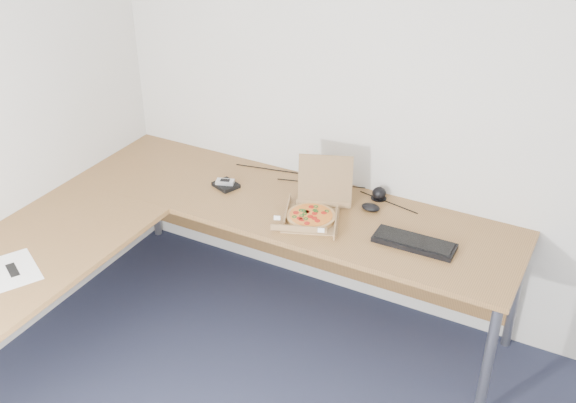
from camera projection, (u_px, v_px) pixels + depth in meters
The scene contains 11 objects.
room_shell at pixel (224, 298), 2.20m from camera, with size 3.50×3.50×2.50m, color beige, non-canonical shape.
desk at pixel (196, 231), 3.56m from camera, with size 2.50×2.20×0.73m.
pizza_box at pixel (313, 213), 3.59m from camera, with size 0.29×0.33×0.29m.
drinking_glass at pixel (344, 193), 3.72m from camera, with size 0.07×0.07×0.12m, color silver.
keyboard at pixel (414, 243), 3.38m from camera, with size 0.40×0.14×0.03m, color black.
mouse at pixel (371, 207), 3.67m from camera, with size 0.10×0.07×0.04m, color black.
wallet at pixel (226, 185), 3.89m from camera, with size 0.13×0.11×0.02m, color black.
phone at pixel (225, 182), 3.88m from camera, with size 0.10×0.05×0.02m, color #B2B5BA.
paper_sheet at pixel (13, 270), 3.21m from camera, with size 0.30×0.21×0.00m, color white.
dome_speaker at pixel (379, 193), 3.77m from camera, with size 0.09×0.09×0.07m, color black.
cable_bundle at pixel (321, 183), 3.93m from camera, with size 0.55×0.04×0.01m, color black, non-canonical shape.
Camera 1 is at (1.00, -1.44, 2.63)m, focal length 43.02 mm.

